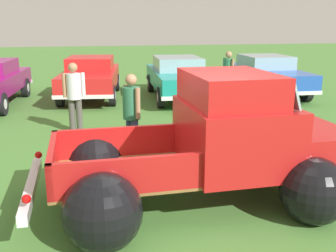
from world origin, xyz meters
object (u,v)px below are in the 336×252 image
Objects in this scene: spectator_2 at (74,93)px; lane_cone_0 at (229,140)px; show_car_1 at (91,76)px; show_car_2 at (178,76)px; vintage_pickup_truck at (217,152)px; spectator_0 at (228,73)px; show_car_3 at (266,74)px; spectator_1 at (132,112)px.

lane_cone_0 is (3.04, -2.38, -0.65)m from spectator_2.
show_car_1 is at bearing 110.55° from lane_cone_0.
spectator_2 is at bearing -39.08° from show_car_2.
show_car_1 is (-1.63, 8.75, 0.03)m from vintage_pickup_truck.
spectator_2 reaches higher than spectator_0.
vintage_pickup_truck is 7.39× the size of lane_cone_0.
show_car_1 is at bearing -94.10° from show_car_3.
spectator_0 is 5.72m from lane_cone_0.
show_car_2 is at bearing 140.41° from spectator_2.
vintage_pickup_truck is at bearing 91.05° from spectator_1.
spectator_0 is at bearing -151.55° from spectator_1.
show_car_1 is at bearing 99.68° from vintage_pickup_truck.
show_car_2 is 7.62× the size of lane_cone_0.
show_car_3 is (4.64, 8.02, 0.03)m from vintage_pickup_truck.
spectator_2 reaches higher than show_car_1.
show_car_3 is at bearing 58.65° from lane_cone_0.
show_car_2 is at bearing 132.98° from spectator_0.
show_car_1 is 2.76× the size of spectator_2.
spectator_1 is at bearing -17.97° from show_car_2.
vintage_pickup_truck is at bearing 29.10° from spectator_2.
show_car_1 is at bearing -109.21° from spectator_1.
show_car_2 is at bearing 84.73° from show_car_1.
spectator_0 reaches higher than show_car_2.
show_car_1 is at bearing 142.77° from spectator_0.
spectator_1 reaches higher than show_car_1.
spectator_1 is 0.99× the size of spectator_2.
show_car_3 is at bearing 121.81° from spectator_2.
vintage_pickup_truck is 2.79× the size of spectator_0.
vintage_pickup_truck is 9.26m from show_car_3.
lane_cone_0 is (-0.43, -6.16, -0.47)m from show_car_2.
spectator_0 is at bearing 69.83° from lane_cone_0.
spectator_1 is at bearing -145.83° from spectator_0.
spectator_0 is 0.99× the size of spectator_2.
vintage_pickup_truck reaches higher than spectator_0.
show_car_2 is 2.87× the size of spectator_1.
lane_cone_0 is at bearing -28.78° from show_car_3.
spectator_1 is at bearing 12.95° from show_car_1.
spectator_0 is (2.89, 7.25, 0.19)m from vintage_pickup_truck.
vintage_pickup_truck is 0.97× the size of show_car_2.
spectator_1 reaches higher than lane_cone_0.
spectator_0 is at bearing 65.39° from show_car_2.
lane_cone_0 is (0.93, 1.91, -0.45)m from vintage_pickup_truck.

